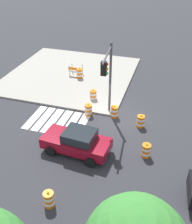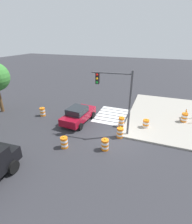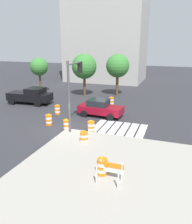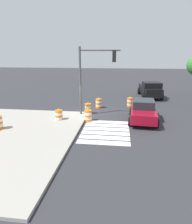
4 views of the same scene
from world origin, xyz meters
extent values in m
plane|color=#2D2D33|center=(0.00, 0.00, 0.00)|extent=(120.00, 120.00, 0.00)
cube|color=#9E998E|center=(6.00, -6.00, 0.07)|extent=(12.00, 12.00, 0.15)
cube|color=silver|center=(2.12, 1.80, 0.01)|extent=(0.60, 3.20, 0.02)
cube|color=silver|center=(2.88, 1.80, 0.01)|extent=(0.60, 3.20, 0.02)
cube|color=silver|center=(3.62, 1.80, 0.01)|extent=(0.60, 3.20, 0.02)
cube|color=silver|center=(4.38, 1.80, 0.01)|extent=(0.60, 3.20, 0.02)
cube|color=silver|center=(5.12, 1.80, 0.01)|extent=(0.60, 3.20, 0.02)
cube|color=silver|center=(5.88, 1.80, 0.01)|extent=(0.60, 3.20, 0.02)
cube|color=maroon|center=(1.43, 4.51, 0.68)|extent=(4.42, 2.15, 0.70)
cube|color=#1E2328|center=(1.18, 4.52, 1.33)|extent=(2.01, 1.74, 0.60)
cylinder|color=black|center=(2.85, 5.35, 0.33)|extent=(0.68, 0.29, 0.66)
cylinder|color=black|center=(2.71, 3.46, 0.33)|extent=(0.68, 0.29, 0.66)
cylinder|color=black|center=(0.16, 5.55, 0.33)|extent=(0.68, 0.29, 0.66)
cylinder|color=black|center=(0.02, 3.66, 0.33)|extent=(0.68, 0.29, 0.66)
cylinder|color=orange|center=(1.30, 8.82, 0.09)|extent=(0.56, 0.56, 0.18)
cylinder|color=white|center=(1.30, 8.82, 0.27)|extent=(0.56, 0.56, 0.18)
cylinder|color=orange|center=(1.30, 8.82, 0.45)|extent=(0.56, 0.56, 0.18)
cylinder|color=white|center=(1.30, 8.82, 0.63)|extent=(0.56, 0.56, 0.18)
cylinder|color=orange|center=(1.30, 8.82, 0.81)|extent=(0.56, 0.56, 0.18)
sphere|color=yellow|center=(1.30, 8.82, 0.96)|extent=(0.12, 0.12, 0.12)
cylinder|color=orange|center=(-2.05, 0.61, 0.09)|extent=(0.56, 0.56, 0.18)
cylinder|color=white|center=(-2.05, 0.61, 0.27)|extent=(0.56, 0.56, 0.18)
cylinder|color=orange|center=(-2.05, 0.61, 0.45)|extent=(0.56, 0.56, 0.18)
cylinder|color=white|center=(-2.05, 0.61, 0.63)|extent=(0.56, 0.56, 0.18)
cylinder|color=orange|center=(-2.05, 0.61, 0.81)|extent=(0.56, 0.56, 0.18)
sphere|color=yellow|center=(-2.05, 0.61, 0.96)|extent=(0.12, 0.12, 0.12)
cylinder|color=orange|center=(2.04, 0.26, 0.09)|extent=(0.56, 0.56, 0.18)
cylinder|color=white|center=(2.04, 0.26, 0.27)|extent=(0.56, 0.56, 0.18)
cylinder|color=orange|center=(2.04, 0.26, 0.45)|extent=(0.56, 0.56, 0.18)
cylinder|color=white|center=(2.04, 0.26, 0.63)|extent=(0.56, 0.56, 0.18)
cylinder|color=orange|center=(2.04, 0.26, 0.81)|extent=(0.56, 0.56, 0.18)
sphere|color=yellow|center=(2.04, 0.26, 0.96)|extent=(0.12, 0.12, 0.12)
cylinder|color=orange|center=(2.36, -1.98, 0.09)|extent=(0.56, 0.56, 0.18)
cylinder|color=white|center=(2.36, -1.98, 0.27)|extent=(0.56, 0.56, 0.18)
cylinder|color=orange|center=(2.36, -1.98, 0.45)|extent=(0.56, 0.56, 0.18)
cylinder|color=white|center=(2.36, -1.98, 0.63)|extent=(0.56, 0.56, 0.18)
cylinder|color=orange|center=(2.36, -1.98, 0.81)|extent=(0.56, 0.56, 0.18)
sphere|color=yellow|center=(2.36, -1.98, 0.96)|extent=(0.12, 0.12, 0.12)
cylinder|color=orange|center=(-2.89, 3.66, 0.09)|extent=(0.56, 0.56, 0.18)
cylinder|color=white|center=(-2.89, 3.66, 0.27)|extent=(0.56, 0.56, 0.18)
cylinder|color=orange|center=(-2.89, 3.66, 0.45)|extent=(0.56, 0.56, 0.18)
cylinder|color=white|center=(-2.89, 3.66, 0.63)|extent=(0.56, 0.56, 0.18)
cylinder|color=orange|center=(-2.89, 3.66, 0.81)|extent=(0.56, 0.56, 0.18)
sphere|color=yellow|center=(-2.89, 3.66, 0.96)|extent=(0.12, 0.12, 0.12)
cylinder|color=orange|center=(0.05, -0.06, 0.09)|extent=(0.56, 0.56, 0.18)
cylinder|color=white|center=(0.05, -0.06, 0.27)|extent=(0.56, 0.56, 0.18)
cylinder|color=orange|center=(0.05, -0.06, 0.45)|extent=(0.56, 0.56, 0.18)
cylinder|color=white|center=(0.05, -0.06, 0.63)|extent=(0.56, 0.56, 0.18)
cylinder|color=orange|center=(0.05, -0.06, 0.81)|extent=(0.56, 0.56, 0.18)
sphere|color=yellow|center=(0.05, -0.06, 0.96)|extent=(0.12, 0.12, 0.12)
cylinder|color=orange|center=(4.85, -5.45, 0.24)|extent=(0.56, 0.56, 0.18)
cylinder|color=white|center=(4.85, -5.45, 0.42)|extent=(0.56, 0.56, 0.18)
cylinder|color=orange|center=(4.85, -5.45, 0.60)|extent=(0.56, 0.56, 0.18)
cylinder|color=white|center=(4.85, -5.45, 0.78)|extent=(0.56, 0.56, 0.18)
cylinder|color=orange|center=(4.85, -5.45, 0.96)|extent=(0.56, 0.56, 0.18)
sphere|color=yellow|center=(4.85, -5.45, 1.11)|extent=(0.12, 0.12, 0.12)
cube|color=silver|center=(4.87, -5.68, 0.65)|extent=(0.07, 0.07, 1.00)
cube|color=silver|center=(4.87, -6.38, 0.65)|extent=(0.07, 0.07, 1.00)
cube|color=silver|center=(5.97, -5.68, 0.65)|extent=(0.07, 0.07, 1.00)
cube|color=silver|center=(5.97, -6.38, 0.65)|extent=(0.07, 0.07, 1.00)
cube|color=orange|center=(5.42, -5.66, 0.90)|extent=(1.30, 0.04, 0.28)
cube|color=white|center=(5.42, -5.66, 0.60)|extent=(1.30, 0.04, 0.20)
cylinder|color=#4C4C51|center=(0.60, -0.60, 2.90)|extent=(0.18, 0.18, 5.50)
cylinder|color=#4C4C51|center=(0.46, 0.99, 5.35)|extent=(0.40, 3.20, 0.12)
cube|color=black|center=(0.36, 2.11, 4.90)|extent=(0.38, 0.31, 0.90)
sphere|color=red|center=(0.17, 2.09, 5.20)|extent=(0.20, 0.20, 0.20)
sphere|color=#F2A514|center=(0.17, 2.09, 4.90)|extent=(0.20, 0.20, 0.20)
sphere|color=green|center=(0.17, 2.09, 4.60)|extent=(0.20, 0.20, 0.20)
camera|label=1|loc=(-3.62, 16.68, 11.61)|focal=42.97mm
camera|label=2|loc=(-12.10, -2.43, 7.95)|focal=26.71mm
camera|label=3|loc=(8.06, -15.39, 6.80)|focal=35.82mm
camera|label=4|loc=(16.65, 2.73, 5.04)|focal=31.94mm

